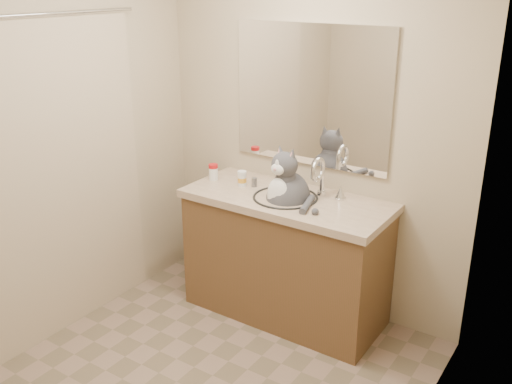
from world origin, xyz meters
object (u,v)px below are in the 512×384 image
Objects in this scene: cat at (287,196)px; pill_bottle_redcap at (213,172)px; pill_bottle_orange at (242,179)px; grey_canister at (254,182)px.

cat is 0.61m from pill_bottle_redcap.
pill_bottle_orange is at bearing 2.44° from pill_bottle_redcap.
cat is 5.00× the size of pill_bottle_redcap.
cat is at bearing -5.92° from pill_bottle_orange.
pill_bottle_redcap is (-0.61, 0.03, 0.04)m from cat.
pill_bottle_orange is at bearing -176.21° from cat.
grey_canister is at bearing 176.39° from cat.
pill_bottle_orange reaches higher than grey_canister.
cat is 0.31m from grey_canister.
cat reaches higher than pill_bottle_redcap.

